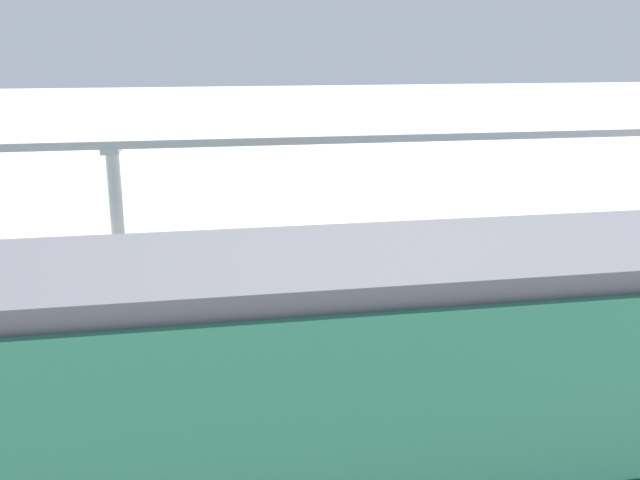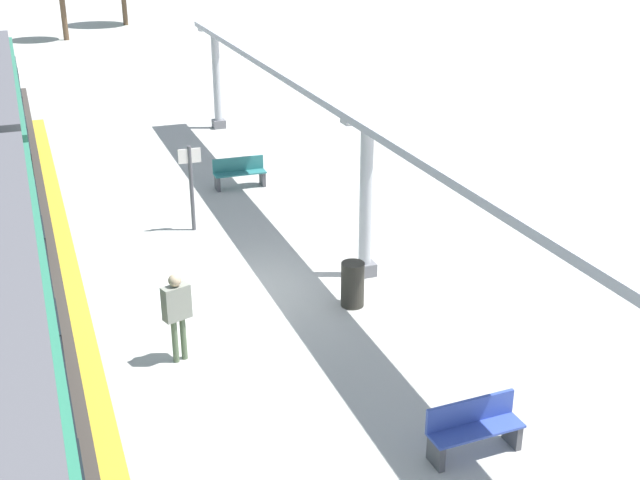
# 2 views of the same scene
# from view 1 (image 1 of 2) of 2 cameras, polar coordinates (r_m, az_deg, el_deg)

# --- Properties ---
(ground_plane) EXTENTS (176.00, 176.00, 0.00)m
(ground_plane) POSITION_cam_1_polar(r_m,az_deg,el_deg) (13.48, -16.70, -9.92)
(ground_plane) COLOR #AAAAA3
(tactile_edge_strip) EXTENTS (0.40, 33.68, 0.01)m
(tactile_edge_strip) POSITION_cam_1_polar(r_m,az_deg,el_deg) (10.68, -18.44, -17.19)
(tactile_edge_strip) COLOR gold
(tactile_edge_strip) RESTS_ON ground
(train_near_carriage) EXTENTS (2.65, 13.60, 3.48)m
(train_near_carriage) POSITION_cam_1_polar(r_m,az_deg,el_deg) (8.79, 13.89, -10.60)
(train_near_carriage) COLOR #2A7658
(train_near_carriage) RESTS_ON ground
(canopy_pillar_second) EXTENTS (1.10, 0.44, 3.61)m
(canopy_pillar_second) POSITION_cam_1_polar(r_m,az_deg,el_deg) (15.64, -15.88, 0.81)
(canopy_pillar_second) COLOR slate
(canopy_pillar_second) RESTS_ON ground
(canopy_beam) EXTENTS (1.20, 27.12, 0.16)m
(canopy_beam) POSITION_cam_1_polar(r_m,az_deg,el_deg) (15.32, -17.28, 7.51)
(canopy_beam) COLOR #A8AAB2
(canopy_beam) RESTS_ON canopy_pillar_nearest
(bench_mid_platform) EXTENTS (1.51, 0.49, 0.86)m
(bench_mid_platform) POSITION_cam_1_polar(r_m,az_deg,el_deg) (15.81, 7.95, -3.85)
(bench_mid_platform) COLOR #334AA3
(bench_mid_platform) RESTS_ON ground
(trash_bin) EXTENTS (0.48, 0.48, 0.96)m
(trash_bin) POSITION_cam_1_polar(r_m,az_deg,el_deg) (15.17, -10.92, -4.68)
(trash_bin) COLOR #2C2B24
(trash_bin) RESTS_ON ground
(passenger_waiting_near_edge) EXTENTS (0.54, 0.37, 1.73)m
(passenger_waiting_near_edge) POSITION_cam_1_polar(r_m,az_deg,el_deg) (11.46, -6.48, -8.02)
(passenger_waiting_near_edge) COLOR #546648
(passenger_waiting_near_edge) RESTS_ON ground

